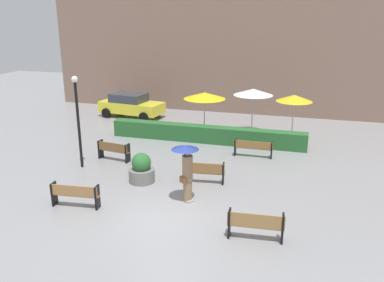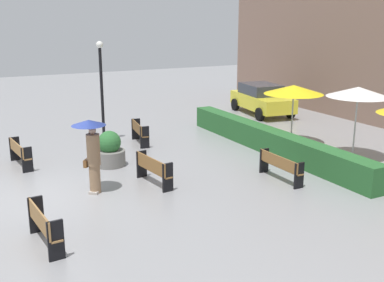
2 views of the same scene
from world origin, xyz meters
TOP-DOWN VIEW (x-y plane):
  - ground_plane at (0.00, 0.00)m, footprint 60.00×60.00m
  - bench_near_right at (3.05, -0.66)m, footprint 1.72×0.48m
  - bench_near_left at (-3.33, -0.28)m, footprint 1.77×0.53m
  - bench_back_row at (1.94, 6.75)m, footprint 1.86×0.34m
  - bench_mid_center at (0.46, 3.07)m, footprint 1.73×0.54m
  - bench_far_left at (-4.24, 4.46)m, footprint 1.66×0.58m
  - pedestrian_with_umbrella at (0.30, 1.27)m, footprint 0.98×0.98m
  - planter_pot at (-1.99, 2.50)m, footprint 1.05×1.05m
  - lamp_post at (-5.22, 3.28)m, footprint 0.28×0.28m
  - patio_umbrella_yellow at (-1.27, 9.80)m, footprint 2.32×2.32m
  - patio_umbrella_white at (1.32, 10.51)m, footprint 2.18×2.18m
  - hedge_strip at (-0.80, 8.40)m, footprint 10.47×0.70m
  - parked_car at (-6.99, 12.43)m, footprint 4.39×2.41m

SIDE VIEW (x-z plane):
  - ground_plane at x=0.00m, z-range 0.00..0.00m
  - hedge_strip at x=-0.80m, z-range 0.00..0.88m
  - bench_back_row at x=1.94m, z-range 0.09..0.89m
  - bench_near_left at x=-3.33m, z-range 0.08..0.94m
  - bench_mid_center at x=0.46m, z-range 0.08..0.95m
  - bench_far_left at x=-4.24m, z-range 0.08..0.96m
  - planter_pot at x=-1.99m, z-range -0.09..1.14m
  - bench_near_right at x=3.05m, z-range 0.08..0.98m
  - parked_car at x=-6.99m, z-range 0.03..1.60m
  - pedestrian_with_umbrella at x=0.30m, z-range 0.32..2.49m
  - patio_umbrella_yellow at x=-1.27m, z-range 1.03..3.44m
  - patio_umbrella_white at x=1.32m, z-range 1.13..3.76m
  - lamp_post at x=-5.22m, z-range 0.45..4.52m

